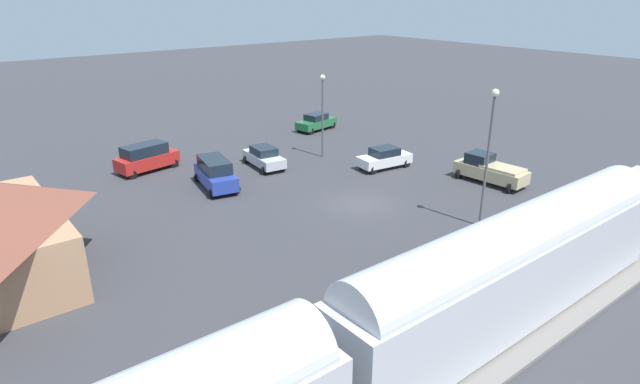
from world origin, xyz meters
name	(u,v)px	position (x,y,z in m)	size (l,w,h in m)	color
ground_plane	(360,204)	(0.00, 0.00, 0.00)	(200.00, 200.00, 0.00)	#38383D
railway_track	(553,288)	(-14.00, 0.00, 0.09)	(4.80, 70.00, 0.30)	slate
platform	(484,257)	(-10.00, 0.00, 0.15)	(3.20, 46.00, 0.30)	#A8A399
passenger_train	(331,359)	(-14.00, 14.09, 2.86)	(2.93, 40.06, 4.98)	silver
pedestrian_on_platform	(410,283)	(-10.63, 6.67, 1.28)	(0.36, 0.36, 1.71)	#23284C
sedan_white	(384,158)	(4.58, -6.81, 0.88)	(2.38, 4.69, 1.74)	white
pickup_tan	(490,170)	(-2.82, -10.61, 1.03)	(5.52, 2.77, 2.14)	#C6B284
suv_blue	(215,173)	(9.01, 6.23, 1.15)	(5.18, 3.09, 2.22)	#283D9E
sedan_silver	(264,157)	(10.88, 0.82, 0.88)	(4.67, 2.64, 1.74)	silver
suv_red	(146,157)	(15.93, 8.77, 1.15)	(2.83, 5.18, 2.22)	red
sedan_green	(316,122)	(17.83, -10.02, 0.88)	(2.62, 4.76, 1.74)	#236638
light_pole_near_platform	(489,144)	(-7.20, -3.49, 5.30)	(0.44, 0.44, 8.53)	#515156
light_pole_lot_center	(323,106)	(10.12, -4.74, 4.54)	(0.44, 0.44, 7.13)	#515156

